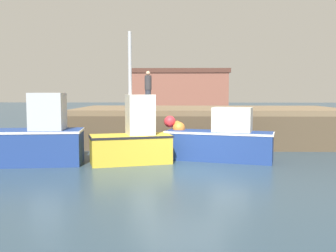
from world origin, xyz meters
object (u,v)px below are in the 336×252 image
object	(u,v)px
fishing_boat_near_left	(40,138)
dockworker	(148,89)
fishing_boat_mid	(219,140)
fishing_boat_near_right	(133,139)

from	to	relation	value
fishing_boat_near_left	dockworker	bearing A→B (deg)	57.85
fishing_boat_near_left	fishing_boat_mid	world-z (taller)	fishing_boat_near_left
fishing_boat_near_right	fishing_boat_near_left	bearing A→B (deg)	-175.25
fishing_boat_near_left	fishing_boat_near_right	bearing A→B (deg)	4.75
fishing_boat_near_left	fishing_boat_mid	xyz separation A→B (m)	(6.48, 0.94, -0.17)
fishing_boat_near_right	fishing_boat_mid	size ratio (longest dim) A/B	1.12
fishing_boat_near_left	dockworker	distance (m)	6.75
fishing_boat_near_right	dockworker	world-z (taller)	fishing_boat_near_right
dockworker	fishing_boat_near_left	bearing A→B (deg)	-122.15
fishing_boat_near_left	fishing_boat_near_right	xyz separation A→B (m)	(3.31, 0.27, -0.08)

